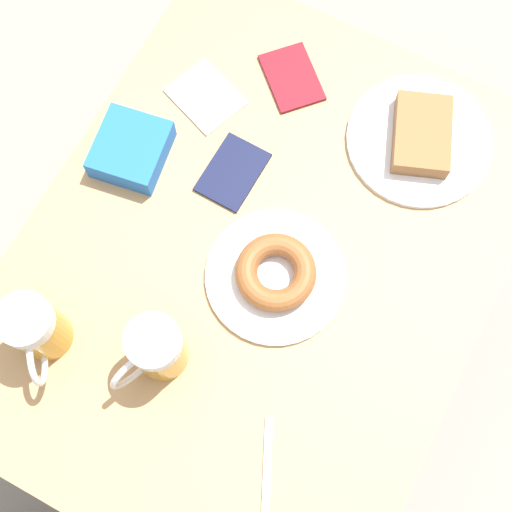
# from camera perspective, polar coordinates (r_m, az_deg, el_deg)

# --- Properties ---
(ground_plane) EXTENTS (8.00, 8.00, 0.00)m
(ground_plane) POSITION_cam_1_polar(r_m,az_deg,el_deg) (1.91, -0.00, -6.75)
(ground_plane) COLOR gray
(table) EXTENTS (0.76, 0.99, 0.73)m
(table) POSITION_cam_1_polar(r_m,az_deg,el_deg) (1.27, -0.00, -1.16)
(table) COLOR tan
(table) RESTS_ON ground_plane
(plate_with_cake) EXTENTS (0.26, 0.26, 0.05)m
(plate_with_cake) POSITION_cam_1_polar(r_m,az_deg,el_deg) (1.30, 13.01, 9.20)
(plate_with_cake) COLOR silver
(plate_with_cake) RESTS_ON table
(plate_with_donut) EXTENTS (0.24, 0.24, 0.05)m
(plate_with_donut) POSITION_cam_1_polar(r_m,az_deg,el_deg) (1.18, 1.58, -1.46)
(plate_with_donut) COLOR silver
(plate_with_donut) RESTS_ON table
(beer_mug_left) EXTENTS (0.10, 0.12, 0.14)m
(beer_mug_left) POSITION_cam_1_polar(r_m,az_deg,el_deg) (1.15, -17.19, -5.66)
(beer_mug_left) COLOR #C68C23
(beer_mug_left) RESTS_ON table
(beer_mug_center) EXTENTS (0.08, 0.13, 0.14)m
(beer_mug_center) POSITION_cam_1_polar(r_m,az_deg,el_deg) (1.11, -7.99, -7.43)
(beer_mug_center) COLOR #C68C23
(beer_mug_center) RESTS_ON table
(napkin_folded) EXTENTS (0.15, 0.14, 0.00)m
(napkin_folded) POSITION_cam_1_polar(r_m,az_deg,el_deg) (1.33, -4.05, 12.60)
(napkin_folded) COLOR white
(napkin_folded) RESTS_ON table
(fork) EXTENTS (0.09, 0.17, 0.00)m
(fork) POSITION_cam_1_polar(r_m,az_deg,el_deg) (1.15, 0.85, -17.39)
(fork) COLOR silver
(fork) RESTS_ON table
(passport_near_edge) EXTENTS (0.15, 0.15, 0.01)m
(passport_near_edge) POSITION_cam_1_polar(r_m,az_deg,el_deg) (1.35, 2.88, 14.07)
(passport_near_edge) COLOR maroon
(passport_near_edge) RESTS_ON table
(passport_far_edge) EXTENTS (0.09, 0.13, 0.01)m
(passport_far_edge) POSITION_cam_1_polar(r_m,az_deg,el_deg) (1.26, -1.88, 6.72)
(passport_far_edge) COLOR #141938
(passport_far_edge) RESTS_ON table
(blue_pouch) EXTENTS (0.14, 0.14, 0.05)m
(blue_pouch) POSITION_cam_1_polar(r_m,az_deg,el_deg) (1.27, -9.96, 8.40)
(blue_pouch) COLOR blue
(blue_pouch) RESTS_ON table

